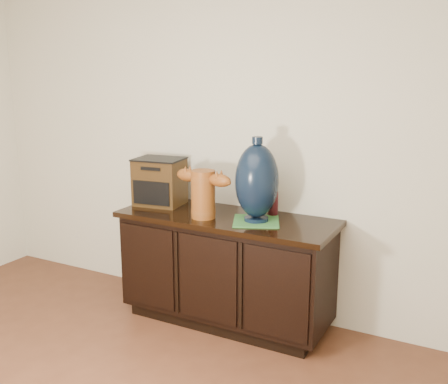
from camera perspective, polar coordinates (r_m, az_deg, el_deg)
The scene contains 6 objects.
sideboard at distance 3.58m, azimuth 0.26°, elevation -8.30°, with size 1.46×0.56×0.75m.
terracotta_vessel at distance 3.38m, azimuth -2.28°, elevation 0.08°, with size 0.45×0.19×0.31m.
tv_radio at distance 3.75m, azimuth -7.02°, elevation 1.14°, with size 0.37×0.31×0.33m.
green_mat at distance 3.34m, azimuth 3.52°, elevation -3.18°, with size 0.29×0.29×0.01m, color #326F32.
lamp_base at distance 3.27m, azimuth 3.59°, elevation 1.16°, with size 0.36×0.36×0.53m.
spray_can at distance 3.46m, azimuth 5.38°, elevation -1.07°, with size 0.07×0.07×0.19m.
Camera 1 is at (1.55, -0.72, 1.71)m, focal length 42.00 mm.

